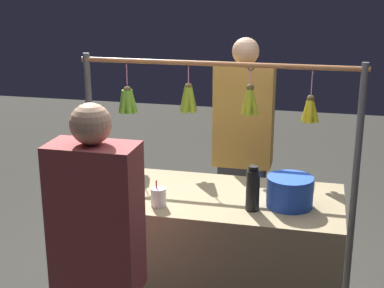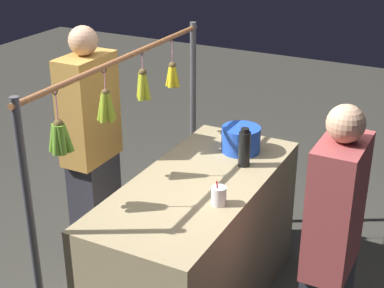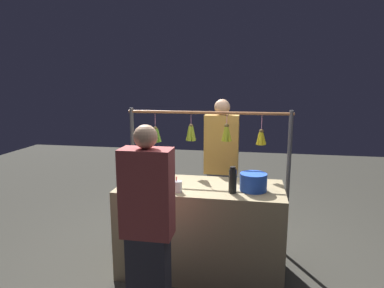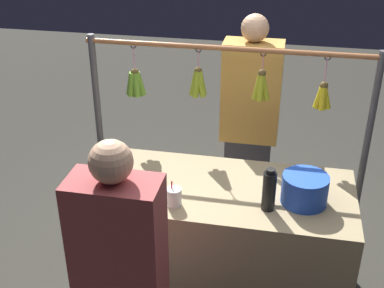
# 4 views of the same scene
# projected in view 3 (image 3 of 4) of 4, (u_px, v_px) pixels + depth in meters

# --- Properties ---
(ground_plane) EXTENTS (12.00, 12.00, 0.00)m
(ground_plane) POSITION_uv_depth(u_px,v_px,m) (201.00, 269.00, 3.48)
(ground_plane) COLOR #383730
(market_counter) EXTENTS (1.60, 0.71, 0.90)m
(market_counter) POSITION_uv_depth(u_px,v_px,m) (201.00, 229.00, 3.40)
(market_counter) COLOR tan
(market_counter) RESTS_ON ground
(display_rack) EXTENTS (1.81, 0.12, 1.61)m
(display_rack) POSITION_uv_depth(u_px,v_px,m) (205.00, 154.00, 3.75)
(display_rack) COLOR #4C4C51
(display_rack) RESTS_ON ground
(water_bottle) EXTENTS (0.07, 0.07, 0.25)m
(water_bottle) POSITION_uv_depth(u_px,v_px,m) (233.00, 180.00, 3.09)
(water_bottle) COLOR black
(water_bottle) RESTS_ON market_counter
(blue_bucket) EXTENTS (0.25, 0.25, 0.17)m
(blue_bucket) POSITION_uv_depth(u_px,v_px,m) (253.00, 182.00, 3.16)
(blue_bucket) COLOR blue
(blue_bucket) RESTS_ON market_counter
(drink_cup) EXTENTS (0.08, 0.08, 0.14)m
(drink_cup) POSITION_uv_depth(u_px,v_px,m) (178.00, 186.00, 3.13)
(drink_cup) COLOR silver
(drink_cup) RESTS_ON market_counter
(vendor_person) EXTENTS (0.40, 0.22, 1.70)m
(vendor_person) POSITION_uv_depth(u_px,v_px,m) (221.00, 170.00, 4.13)
(vendor_person) COLOR #2D2D38
(vendor_person) RESTS_ON ground
(customer_person) EXTENTS (0.38, 0.21, 1.61)m
(customer_person) POSITION_uv_depth(u_px,v_px,m) (148.00, 231.00, 2.55)
(customer_person) COLOR #2D2D38
(customer_person) RESTS_ON ground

